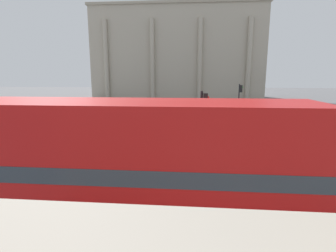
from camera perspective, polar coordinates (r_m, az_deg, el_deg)
name	(u,v)px	position (r m, az deg, el deg)	size (l,w,h in m)	color
double_decker_bus	(135,164)	(7.86, -7.14, -8.27)	(10.41, 2.62, 4.18)	black
plaza_building_left	(177,53)	(59.36, 2.06, 15.54)	(36.12, 11.64, 18.96)	#B2A893
traffic_light_near	(203,122)	(12.54, 7.53, 0.86)	(0.42, 0.24, 4.17)	black
traffic_light_mid	(144,114)	(18.79, -5.16, 2.66)	(0.42, 0.24, 3.29)	black
traffic_light_far	(240,98)	(26.76, 15.30, 5.80)	(0.42, 0.24, 4.03)	black
car_white	(171,111)	(30.95, 0.73, 3.29)	(4.20, 1.93, 1.35)	black
car_navy	(135,110)	(31.90, -7.23, 3.44)	(4.20, 1.93, 1.35)	black
pedestrian_red	(109,126)	(21.38, -12.78, 0.06)	(0.32, 0.32, 1.61)	#282B33
pedestrian_yellow	(217,132)	(18.14, 10.62, -1.40)	(0.32, 0.32, 1.81)	#282B33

